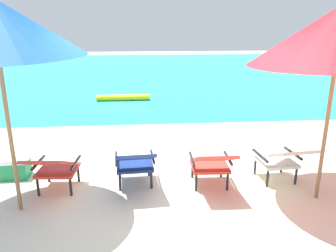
{
  "coord_description": "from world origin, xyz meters",
  "views": [
    {
      "loc": [
        -0.42,
        -4.32,
        2.24
      ],
      "look_at": [
        0.0,
        0.47,
        0.75
      ],
      "focal_mm": 35.47,
      "sensor_mm": 36.0,
      "label": 1
    }
  ],
  "objects_px": {
    "lounge_chair_far_right": "(282,159)",
    "cooler_box": "(13,167)",
    "swim_buoy": "(123,98)",
    "lounge_chair_near_left": "(135,162)",
    "lounge_chair_near_right": "(212,163)",
    "lounge_chair_far_left": "(53,167)"
  },
  "relations": [
    {
      "from": "lounge_chair_far_right",
      "to": "cooler_box",
      "type": "distance_m",
      "value": 3.98
    },
    {
      "from": "lounge_chair_far_left",
      "to": "lounge_chair_near_left",
      "type": "xyz_separation_m",
      "value": [
        1.09,
        0.08,
        0.0
      ]
    },
    {
      "from": "lounge_chair_near_right",
      "to": "lounge_chair_far_right",
      "type": "bearing_deg",
      "value": 3.55
    },
    {
      "from": "lounge_chair_far_left",
      "to": "cooler_box",
      "type": "height_order",
      "value": "lounge_chair_far_left"
    },
    {
      "from": "lounge_chair_far_left",
      "to": "swim_buoy",
      "type": "bearing_deg",
      "value": 83.28
    },
    {
      "from": "lounge_chair_near_right",
      "to": "lounge_chair_near_left",
      "type": "bearing_deg",
      "value": 173.31
    },
    {
      "from": "swim_buoy",
      "to": "lounge_chair_far_right",
      "type": "height_order",
      "value": "lounge_chair_far_right"
    },
    {
      "from": "lounge_chair_far_left",
      "to": "lounge_chair_near_left",
      "type": "height_order",
      "value": "same"
    },
    {
      "from": "swim_buoy",
      "to": "lounge_chair_far_right",
      "type": "xyz_separation_m",
      "value": [
        2.5,
        -5.71,
        0.31
      ]
    },
    {
      "from": "lounge_chair_far_left",
      "to": "cooler_box",
      "type": "distance_m",
      "value": 0.99
    },
    {
      "from": "lounge_chair_near_right",
      "to": "cooler_box",
      "type": "distance_m",
      "value": 2.98
    },
    {
      "from": "lounge_chair_far_right",
      "to": "cooler_box",
      "type": "height_order",
      "value": "lounge_chair_far_right"
    },
    {
      "from": "lounge_chair_far_left",
      "to": "lounge_chair_far_right",
      "type": "bearing_deg",
      "value": 0.4
    },
    {
      "from": "swim_buoy",
      "to": "lounge_chair_far_left",
      "type": "distance_m",
      "value": 5.78
    },
    {
      "from": "lounge_chair_near_left",
      "to": "lounge_chair_far_right",
      "type": "bearing_deg",
      "value": -1.65
    },
    {
      "from": "cooler_box",
      "to": "lounge_chair_near_left",
      "type": "bearing_deg",
      "value": -15.69
    },
    {
      "from": "swim_buoy",
      "to": "cooler_box",
      "type": "bearing_deg",
      "value": -105.56
    },
    {
      "from": "swim_buoy",
      "to": "lounge_chair_near_left",
      "type": "height_order",
      "value": "lounge_chair_near_left"
    },
    {
      "from": "swim_buoy",
      "to": "cooler_box",
      "type": "xyz_separation_m",
      "value": [
        -1.43,
        -5.13,
        0.06
      ]
    },
    {
      "from": "swim_buoy",
      "to": "lounge_chair_near_right",
      "type": "relative_size",
      "value": 1.8
    },
    {
      "from": "lounge_chair_near_left",
      "to": "cooler_box",
      "type": "bearing_deg",
      "value": 164.31
    },
    {
      "from": "lounge_chair_far_right",
      "to": "cooler_box",
      "type": "relative_size",
      "value": 1.93
    }
  ]
}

